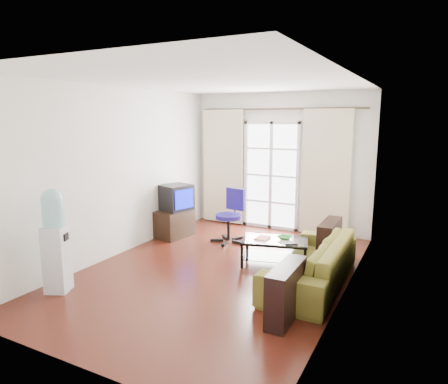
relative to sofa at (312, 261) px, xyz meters
The scene contains 20 objects.
floor 1.39m from the sofa, behind, with size 5.20×5.20×0.00m, color #511E13.
ceiling 2.75m from the sofa, behind, with size 5.20×5.20×0.00m, color white.
wall_back 2.94m from the sofa, 119.15° to the left, with size 3.60×0.02×2.70m, color white.
wall_front 3.27m from the sofa, 115.62° to the right, with size 3.60×0.02×2.70m, color white.
wall_left 3.31m from the sofa, behind, with size 0.02×5.20×2.70m, color white.
wall_right 1.15m from the sofa, 23.09° to the right, with size 0.02×5.20×2.70m, color white.
french_door 2.88m from the sofa, 122.40° to the left, with size 1.16×0.06×2.15m.
curtain_rod 3.37m from the sofa, 120.19° to the left, with size 0.04×0.04×3.30m, color #4C3F2D.
curtain_left 3.53m from the sofa, 138.04° to the left, with size 0.90×0.07×2.35m, color beige.
curtain_right 2.48m from the sofa, 99.71° to the left, with size 0.90×0.07×2.35m, color beige.
radiator 2.37m from the sofa, 103.21° to the left, with size 0.64×0.12×0.64m, color #9A9A9D.
sofa is the anchor object (origin of this frame).
coffee_table 0.81m from the sofa, 147.64° to the left, with size 1.09×0.79×0.40m.
bowl 0.76m from the sofa, 137.33° to the left, with size 0.24×0.24×0.05m, color #2F8340.
book 1.03m from the sofa, 158.61° to the left, with size 0.19×0.25×0.02m, color red.
remote 0.50m from the sofa, 141.70° to the left, with size 0.18×0.05×0.02m, color black.
tv_stand 3.03m from the sofa, 161.80° to the left, with size 0.46×0.70×0.51m, color black.
crt_tv 3.08m from the sofa, 160.73° to the left, with size 0.63×0.64×0.48m.
task_chair 2.15m from the sofa, 147.59° to the left, with size 0.75×0.75×0.96m.
water_cooler 3.35m from the sofa, 148.27° to the right, with size 0.36×0.36×1.35m.
Camera 1 is at (2.65, -4.88, 2.21)m, focal length 32.00 mm.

